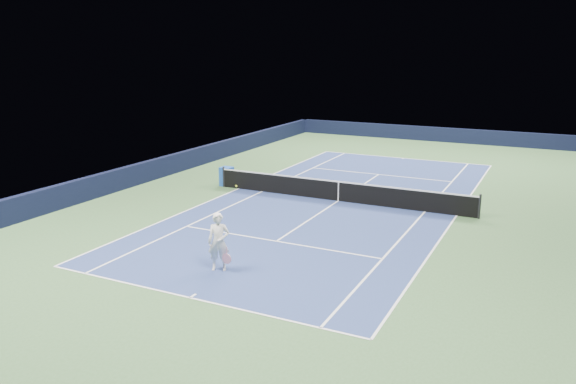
% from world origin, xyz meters
% --- Properties ---
extents(ground, '(40.00, 40.00, 0.00)m').
position_xyz_m(ground, '(0.00, 0.00, 0.00)').
color(ground, '#375B32').
rests_on(ground, ground).
extents(wall_far, '(22.00, 0.35, 1.10)m').
position_xyz_m(wall_far, '(0.00, 19.82, 0.55)').
color(wall_far, black).
rests_on(wall_far, ground).
extents(wall_left, '(0.35, 40.00, 1.10)m').
position_xyz_m(wall_left, '(-10.82, 0.00, 0.55)').
color(wall_left, black).
rests_on(wall_left, ground).
extents(court_surface, '(10.97, 23.77, 0.01)m').
position_xyz_m(court_surface, '(0.00, 0.00, 0.00)').
color(court_surface, navy).
rests_on(court_surface, ground).
extents(baseline_far, '(10.97, 0.08, 0.00)m').
position_xyz_m(baseline_far, '(0.00, 11.88, 0.01)').
color(baseline_far, white).
rests_on(baseline_far, ground).
extents(baseline_near, '(10.97, 0.08, 0.00)m').
position_xyz_m(baseline_near, '(0.00, -11.88, 0.01)').
color(baseline_near, white).
rests_on(baseline_near, ground).
extents(sideline_doubles_right, '(0.08, 23.77, 0.00)m').
position_xyz_m(sideline_doubles_right, '(5.49, 0.00, 0.01)').
color(sideline_doubles_right, white).
rests_on(sideline_doubles_right, ground).
extents(sideline_doubles_left, '(0.08, 23.77, 0.00)m').
position_xyz_m(sideline_doubles_left, '(-5.49, 0.00, 0.01)').
color(sideline_doubles_left, white).
rests_on(sideline_doubles_left, ground).
extents(sideline_singles_right, '(0.08, 23.77, 0.00)m').
position_xyz_m(sideline_singles_right, '(4.12, 0.00, 0.01)').
color(sideline_singles_right, white).
rests_on(sideline_singles_right, ground).
extents(sideline_singles_left, '(0.08, 23.77, 0.00)m').
position_xyz_m(sideline_singles_left, '(-4.12, 0.00, 0.01)').
color(sideline_singles_left, white).
rests_on(sideline_singles_left, ground).
extents(service_line_far, '(8.23, 0.08, 0.00)m').
position_xyz_m(service_line_far, '(0.00, 6.40, 0.01)').
color(service_line_far, white).
rests_on(service_line_far, ground).
extents(service_line_near, '(8.23, 0.08, 0.00)m').
position_xyz_m(service_line_near, '(0.00, -6.40, 0.01)').
color(service_line_near, white).
rests_on(service_line_near, ground).
extents(center_service_line, '(0.08, 12.80, 0.00)m').
position_xyz_m(center_service_line, '(0.00, 0.00, 0.01)').
color(center_service_line, white).
rests_on(center_service_line, ground).
extents(center_mark_far, '(0.08, 0.30, 0.00)m').
position_xyz_m(center_mark_far, '(0.00, 11.73, 0.01)').
color(center_mark_far, white).
rests_on(center_mark_far, ground).
extents(center_mark_near, '(0.08, 0.30, 0.00)m').
position_xyz_m(center_mark_near, '(0.00, -11.73, 0.01)').
color(center_mark_near, white).
rests_on(center_mark_near, ground).
extents(tennis_net, '(12.90, 0.10, 1.07)m').
position_xyz_m(tennis_net, '(0.00, 0.00, 0.50)').
color(tennis_net, black).
rests_on(tennis_net, ground).
extents(sponsor_cube, '(0.63, 0.56, 1.00)m').
position_xyz_m(sponsor_cube, '(-6.40, 0.28, 0.50)').
color(sponsor_cube, '#1C4CAC').
rests_on(sponsor_cube, ground).
extents(tennis_player, '(0.91, 1.39, 2.64)m').
position_xyz_m(tennis_player, '(-0.39, -9.70, 0.97)').
color(tennis_player, white).
rests_on(tennis_player, ground).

